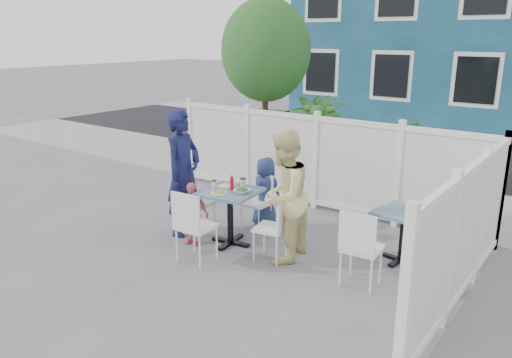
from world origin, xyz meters
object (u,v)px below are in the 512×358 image
Objects in this scene: spare_table at (404,223)px; chair_near at (192,222)px; main_table at (230,203)px; woman at (283,197)px; boy at (266,192)px; toddler at (192,213)px; chair_left at (192,196)px; utility_cabinet at (269,142)px; man at (183,173)px; chair_back at (259,197)px; chair_right at (276,223)px.

chair_near is (-2.18, -1.66, 0.03)m from spare_table.
main_table is 0.49× the size of woman.
chair_near reaches higher than main_table.
boy reaches higher than toddler.
woman is at bearing 83.61° from chair_left.
man reaches higher than utility_cabinet.
man reaches higher than woman.
chair_back is 1.52m from chair_near.
utility_cabinet is 3.85m from chair_left.
chair_left is 1.00× the size of chair_near.
utility_cabinet is 0.71× the size of woman.
main_table is at bearing 25.05° from toddler.
utility_cabinet is 4.24m from toddler.
utility_cabinet is at bearing 101.48° from toddler.
main_table is 0.76m from chair_back.
chair_right is (1.55, -0.05, -0.05)m from chair_left.
woman reaches higher than chair_back.
utility_cabinet reaches higher than boy.
man is 1.08× the size of woman.
spare_table is 2.75m from chair_near.
chair_left is at bearing -80.23° from utility_cabinet.
chair_right is 1.05× the size of chair_back.
woman is 1.59× the size of boy.
chair_left is at bearing 76.43° from chair_right.
woman is 1.28m from boy.
spare_table is 3.18m from man.
chair_back is 0.15m from boy.
chair_back is at bearing 59.75° from toddler.
utility_cabinet reaches higher than chair_left.
chair_left is 1.07m from chair_near.
chair_near reaches higher than toddler.
toddler reaches higher than chair_right.
main_table is at bearing 85.42° from chair_near.
toddler is at bearing -155.58° from spare_table.
utility_cabinet is 1.48× the size of chair_back.
chair_back reaches higher than main_table.
spare_table is at bearing 32.96° from chair_near.
toddler is at bearing -84.06° from woman.
chair_near is 0.89× the size of boy.
chair_left is 0.39m from man.
toddler is at bearing 35.87° from chair_left.
man is at bearing -162.12° from spare_table.
woman is (0.88, 0.80, 0.30)m from chair_near.
utility_cabinet is 1.37× the size of toddler.
chair_left is 1.14m from boy.
woman reaches higher than toddler.
boy is at bearing -48.63° from man.
woman is (0.06, 0.07, 0.36)m from chair_right.
utility_cabinet reaches higher than chair_back.
woman is at bearing 142.64° from chair_back.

